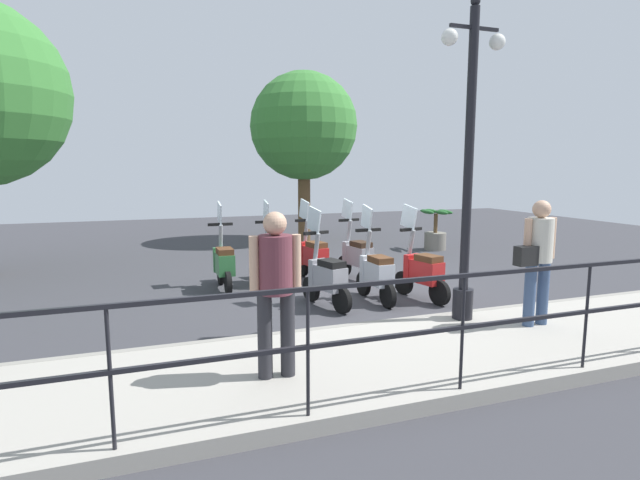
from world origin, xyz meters
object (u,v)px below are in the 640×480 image
Objects in this scene: pedestrian_with_bag at (538,253)px; scooter_far_3 at (224,263)px; scooter_far_2 at (271,258)px; potted_palm at (435,233)px; tree_distant at (304,127)px; scooter_near_2 at (326,277)px; scooter_near_0 at (422,271)px; scooter_near_1 at (376,272)px; lamp_post_near at (468,183)px; pedestrian_distant at (276,282)px; scooter_far_0 at (357,255)px; scooter_far_1 at (313,255)px.

scooter_far_3 is (3.83, 3.32, -0.60)m from pedestrian_with_bag.
scooter_far_2 is 1.00× the size of scooter_far_3.
potted_palm is 0.69× the size of scooter_far_3.
tree_distant is 3.15× the size of scooter_near_2.
pedestrian_with_bag is at bearing -179.05° from tree_distant.
pedestrian_with_bag is 9.29m from tree_distant.
scooter_far_2 is (1.90, 2.04, 0.00)m from scooter_near_0.
pedestrian_with_bag is 1.03× the size of scooter_near_1.
pedestrian_with_bag reaches higher than scooter_near_1.
lamp_post_near is 3.83× the size of potted_palm.
scooter_far_0 is (4.16, -2.68, -0.60)m from pedestrian_distant.
pedestrian_with_bag is at bearing -128.59° from lamp_post_near.
scooter_far_2 is at bearing 115.03° from potted_palm.
scooter_near_2 and scooter_far_3 have the same top height.
tree_distant is 3.15× the size of scooter_far_1.
scooter_near_1 is 2.17m from scooter_far_2.
scooter_near_0 is at bearing -10.50° from lamp_post_near.
pedestrian_distant is 3.55m from scooter_near_1.
pedestrian_with_bag is at bearing -151.43° from scooter_near_2.
scooter_near_0 is 1.00× the size of scooter_near_1.
potted_palm is 6.17m from scooter_near_2.
lamp_post_near is 2.64× the size of scooter_near_1.
scooter_far_2 is (1.79, 0.42, 0.00)m from scooter_near_2.
pedestrian_with_bag is 3.01m from scooter_near_2.
tree_distant reaches higher than pedestrian_with_bag.
lamp_post_near is 2.64× the size of scooter_far_1.
scooter_near_0 and scooter_far_0 have the same top height.
pedestrian_with_bag is 1.03× the size of scooter_far_0.
scooter_far_2 is (4.36, -1.04, -0.60)m from pedestrian_distant.
pedestrian_with_bag reaches higher than scooter_far_0.
tree_distant is at bearing -23.47° from scooter_far_2.
pedestrian_with_bag is at bearing -177.79° from scooter_far_0.
pedestrian_with_bag and pedestrian_distant have the same top height.
tree_distant is 3.15× the size of scooter_far_3.
scooter_far_2 is (0.21, 1.63, 0.00)m from scooter_far_0.
scooter_near_2 is at bearing -142.32° from scooter_far_3.
potted_palm is 0.69× the size of scooter_near_2.
pedestrian_distant reaches higher than scooter_far_2.
scooter_near_1 is 1.00× the size of scooter_far_3.
scooter_far_1 and scooter_far_2 have the same top height.
scooter_far_3 is (0.09, 2.51, 0.00)m from scooter_far_0.
scooter_near_1 and scooter_far_0 have the same top height.
potted_palm is 5.53m from scooter_near_1.
scooter_near_2 is (2.57, -1.47, -0.60)m from pedestrian_distant.
scooter_far_1 is (4.40, -1.87, -0.60)m from pedestrian_distant.
pedestrian_distant is 3.99m from scooter_near_0.
scooter_near_1 and scooter_near_2 have the same top height.
scooter_near_1 is at bearing 171.56° from tree_distant.
scooter_near_2 is 1.00× the size of scooter_far_0.
scooter_far_3 reaches higher than potted_palm.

